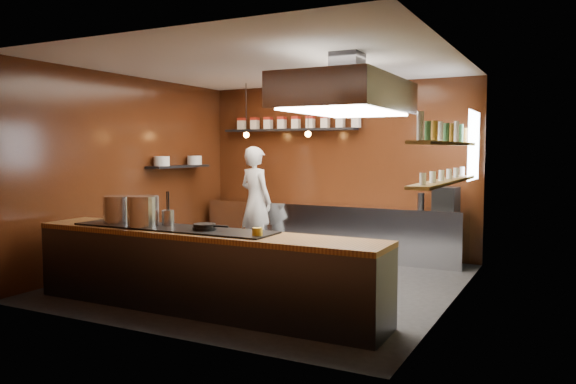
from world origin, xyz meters
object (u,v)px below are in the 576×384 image
Objects in this scene: stockpot_large at (143,211)px; espresso_machine at (446,198)px; stockpot_small at (118,209)px; chef at (256,201)px; extractor_hood at (347,94)px.

stockpot_large is 4.71m from espresso_machine.
espresso_machine is at bearing 54.38° from stockpot_large.
stockpot_large is 1.03× the size of stockpot_small.
chef is (-0.40, 3.30, -0.17)m from stockpot_large.
extractor_hood is at bearing 32.11° from stockpot_large.
stockpot_small is at bearing 107.17° from chef.
extractor_hood is 2.99m from espresso_machine.
chef is at bearing -165.12° from espresso_machine.
stockpot_small is (-0.48, 0.09, -0.01)m from stockpot_large.
extractor_hood is 5.58× the size of espresso_machine.
espresso_machine is (0.69, 2.54, -1.43)m from extractor_hood.
extractor_hood reaches higher than espresso_machine.
stockpot_small is 3.22m from chef.
stockpot_small is 0.99× the size of espresso_machine.
chef reaches higher than stockpot_large.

